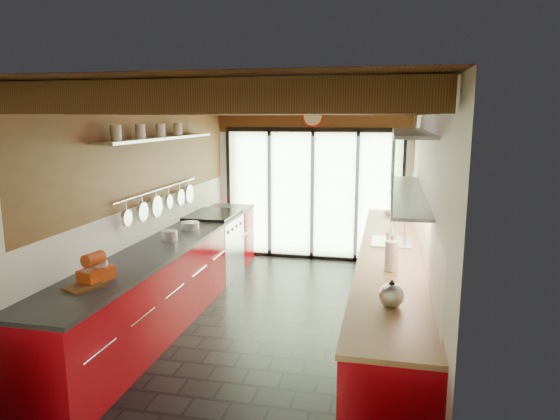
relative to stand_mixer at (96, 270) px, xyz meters
The scene contains 18 objects.
ground 2.26m from the stand_mixer, 50.96° to the left, with size 5.50×5.50×0.00m, color black.
room_shell 2.11m from the stand_mixer, 50.96° to the left, with size 5.50×5.50×5.50m.
ceiling_beams 2.73m from the stand_mixer, 56.85° to the left, with size 3.14×5.06×4.90m.
glass_door 4.49m from the stand_mixer, 73.40° to the left, with size 2.95×0.10×2.90m.
left_counter 1.67m from the stand_mixer, 90.18° to the left, with size 0.68×5.00×0.92m.
range_stove 3.07m from the stand_mixer, 90.09° to the left, with size 0.66×0.90×0.97m.
right_counter 3.04m from the stand_mixer, 31.64° to the left, with size 0.68×5.00×0.92m.
sink_assembly 3.23m from the stand_mixer, 37.55° to the left, with size 0.45×0.52×0.43m.
upper_cabinets_right 3.38m from the stand_mixer, 34.65° to the left, with size 0.34×3.00×3.00m.
left_wall_fixtures 1.99m from the stand_mixer, 96.28° to the left, with size 0.28×2.60×0.96m.
stand_mixer is the anchor object (origin of this frame).
pot_large 1.51m from the stand_mixer, 90.00° to the left, with size 0.19×0.19×0.12m, color silver.
pot_small 2.13m from the stand_mixer, 90.00° to the left, with size 0.24×0.24×0.09m, color silver.
cutting_board 0.21m from the stand_mixer, 90.00° to the right, with size 0.22×0.30×0.03m, color brown.
kettle 2.54m from the stand_mixer, ahead, with size 0.23×0.26×0.23m.
paper_towel 2.68m from the stand_mixer, 18.69° to the left, with size 0.17×0.17×0.34m.
soap_bottle 3.17m from the stand_mixer, 36.75° to the left, with size 0.09×0.09×0.20m, color silver.
bowl 4.44m from the stand_mixer, 55.07° to the left, with size 0.21×0.21×0.05m, color silver.
Camera 1 is at (1.21, -5.34, 2.36)m, focal length 32.00 mm.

